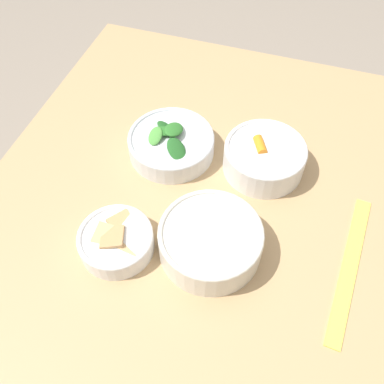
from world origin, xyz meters
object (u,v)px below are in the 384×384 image
(bowl_greens, at_px, (171,143))
(bowl_carrots, at_px, (264,157))
(bowl_cookies, at_px, (116,240))
(ruler, at_px, (350,267))
(bowl_beans_hotdog, at_px, (210,241))

(bowl_greens, bearing_deg, bowl_carrots, 94.62)
(bowl_cookies, bearing_deg, bowl_greens, 176.77)
(bowl_greens, distance_m, bowl_cookies, 0.26)
(ruler, bearing_deg, bowl_beans_hotdog, -80.09)
(bowl_beans_hotdog, distance_m, ruler, 0.26)
(bowl_greens, xyz_separation_m, ruler, (0.17, 0.41, -0.03))
(bowl_carrots, height_order, bowl_greens, bowl_greens)
(bowl_carrots, relative_size, bowl_beans_hotdog, 0.90)
(bowl_carrots, xyz_separation_m, bowl_beans_hotdog, (0.23, -0.05, -0.00))
(bowl_cookies, height_order, ruler, bowl_cookies)
(bowl_greens, bearing_deg, ruler, 67.55)
(bowl_beans_hotdog, relative_size, bowl_cookies, 1.36)
(bowl_carrots, distance_m, bowl_cookies, 0.36)
(bowl_greens, relative_size, ruler, 0.59)
(bowl_carrots, height_order, bowl_beans_hotdog, bowl_carrots)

